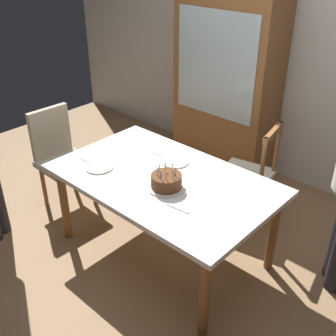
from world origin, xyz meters
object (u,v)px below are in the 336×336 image
(dining_table, at_px, (163,186))
(plate_far_side, at_px, (175,162))
(china_cabinet, at_px, (226,84))
(chair_upholstered, at_px, (59,153))
(plate_near_celebrant, at_px, (99,167))
(birthday_cake, at_px, (166,182))
(chair_spindle_back, at_px, (248,176))

(dining_table, relative_size, plate_far_side, 7.74)
(dining_table, height_order, china_cabinet, china_cabinet)
(plate_far_side, distance_m, chair_upholstered, 1.22)
(dining_table, height_order, plate_near_celebrant, plate_near_celebrant)
(dining_table, relative_size, plate_near_celebrant, 7.74)
(birthday_cake, bearing_deg, plate_far_side, 121.92)
(plate_near_celebrant, bearing_deg, birthday_cake, 13.58)
(birthday_cake, height_order, plate_far_side, birthday_cake)
(plate_near_celebrant, relative_size, chair_spindle_back, 0.23)
(plate_near_celebrant, bearing_deg, chair_upholstered, 170.61)
(dining_table, bearing_deg, birthday_cake, -37.96)
(plate_near_celebrant, height_order, chair_upholstered, chair_upholstered)
(plate_far_side, relative_size, china_cabinet, 0.12)
(birthday_cake, xyz_separation_m, chair_upholstered, (-1.36, -0.01, -0.24))
(chair_spindle_back, distance_m, china_cabinet, 1.17)
(dining_table, distance_m, plate_near_celebrant, 0.53)
(birthday_cake, bearing_deg, chair_upholstered, -179.39)
(dining_table, xyz_separation_m, birthday_cake, (0.12, -0.09, 0.13))
(plate_near_celebrant, bearing_deg, china_cabinet, 92.39)
(chair_upholstered, xyz_separation_m, china_cabinet, (0.70, 1.67, 0.42))
(birthday_cake, bearing_deg, chair_spindle_back, 82.68)
(birthday_cake, bearing_deg, plate_near_celebrant, -166.42)
(plate_near_celebrant, bearing_deg, plate_far_side, 50.90)
(dining_table, height_order, chair_upholstered, chair_upholstered)
(birthday_cake, bearing_deg, china_cabinet, 111.88)
(plate_near_celebrant, relative_size, china_cabinet, 0.12)
(plate_near_celebrant, bearing_deg, dining_table, 26.72)
(plate_near_celebrant, xyz_separation_m, chair_upholstered, (-0.77, 0.13, -0.20))
(dining_table, distance_m, chair_upholstered, 1.25)
(dining_table, distance_m, birthday_cake, 0.20)
(plate_near_celebrant, distance_m, chair_spindle_back, 1.33)
(chair_spindle_back, height_order, china_cabinet, china_cabinet)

